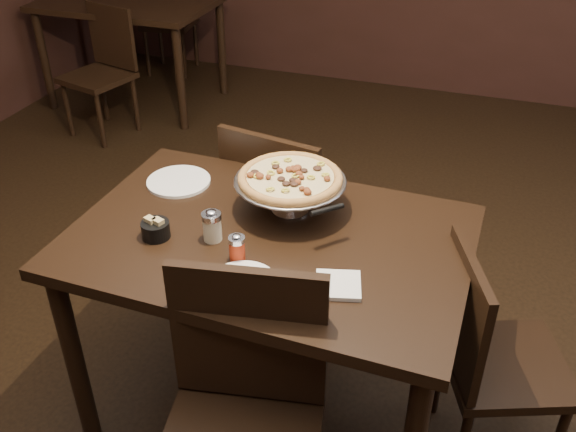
% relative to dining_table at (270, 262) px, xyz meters
% --- Properties ---
extents(room, '(6.04, 7.04, 2.84)m').
position_rel_dining_table_xyz_m(room, '(0.16, 0.13, 0.68)').
color(room, black).
rests_on(room, ground).
extents(dining_table, '(1.35, 0.91, 0.83)m').
position_rel_dining_table_xyz_m(dining_table, '(0.00, 0.00, 0.00)').
color(dining_table, black).
rests_on(dining_table, ground).
extents(background_table, '(1.28, 0.86, 0.80)m').
position_rel_dining_table_xyz_m(background_table, '(-2.10, 2.60, -0.02)').
color(background_table, black).
rests_on(background_table, ground).
extents(pizza_stand, '(0.39, 0.39, 0.16)m').
position_rel_dining_table_xyz_m(pizza_stand, '(0.02, 0.17, 0.24)').
color(pizza_stand, silver).
rests_on(pizza_stand, dining_table).
extents(parmesan_shaker, '(0.07, 0.07, 0.12)m').
position_rel_dining_table_xyz_m(parmesan_shaker, '(-0.17, -0.08, 0.16)').
color(parmesan_shaker, beige).
rests_on(parmesan_shaker, dining_table).
extents(pepper_flake_shaker, '(0.05, 0.05, 0.09)m').
position_rel_dining_table_xyz_m(pepper_flake_shaker, '(-0.05, -0.16, 0.15)').
color(pepper_flake_shaker, maroon).
rests_on(pepper_flake_shaker, dining_table).
extents(packet_caddy, '(0.09, 0.09, 0.07)m').
position_rel_dining_table_xyz_m(packet_caddy, '(-0.35, -0.13, 0.14)').
color(packet_caddy, black).
rests_on(packet_caddy, dining_table).
extents(napkin_stack, '(0.17, 0.17, 0.01)m').
position_rel_dining_table_xyz_m(napkin_stack, '(0.29, -0.19, 0.12)').
color(napkin_stack, white).
rests_on(napkin_stack, dining_table).
extents(plate_left, '(0.24, 0.24, 0.01)m').
position_rel_dining_table_xyz_m(plate_left, '(-0.45, 0.22, 0.12)').
color(plate_left, white).
rests_on(plate_left, dining_table).
extents(plate_near, '(0.21, 0.21, 0.01)m').
position_rel_dining_table_xyz_m(plate_near, '(0.02, -0.27, 0.11)').
color(plate_near, white).
rests_on(plate_near, dining_table).
extents(serving_spatula, '(0.16, 0.16, 0.02)m').
position_rel_dining_table_xyz_m(serving_spatula, '(0.19, 0.02, 0.24)').
color(serving_spatula, silver).
rests_on(serving_spatula, pizza_stand).
extents(chair_far, '(0.52, 0.52, 0.97)m').
position_rel_dining_table_xyz_m(chair_far, '(-0.15, 0.57, -0.19)').
color(chair_far, black).
rests_on(chair_far, ground).
extents(chair_near, '(0.54, 0.54, 0.99)m').
position_rel_dining_table_xyz_m(chair_near, '(0.10, -0.51, -0.18)').
color(chair_near, black).
rests_on(chair_near, ground).
extents(chair_side, '(0.53, 0.53, 0.87)m').
position_rel_dining_table_xyz_m(chair_side, '(0.77, 0.06, -0.24)').
color(chair_side, black).
rests_on(chair_side, ground).
extents(bg_chair_far, '(0.47, 0.47, 0.89)m').
position_rel_dining_table_xyz_m(bg_chair_far, '(-2.16, 3.23, -0.24)').
color(bg_chair_far, black).
rests_on(bg_chair_far, ground).
extents(bg_chair_near, '(0.51, 0.51, 0.89)m').
position_rel_dining_table_xyz_m(bg_chair_near, '(-2.02, 2.04, -0.24)').
color(bg_chair_near, black).
rests_on(bg_chair_near, ground).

